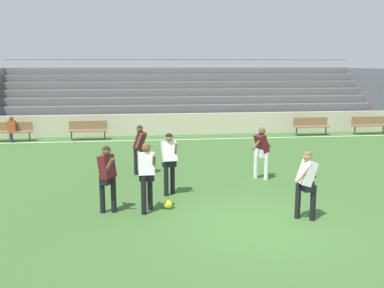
# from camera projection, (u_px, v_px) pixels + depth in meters

# --- Properties ---
(ground_plane) EXTENTS (160.00, 160.00, 0.00)m
(ground_plane) POSITION_uv_depth(u_px,v_px,m) (261.00, 224.00, 9.87)
(ground_plane) COLOR #3D662D
(field_line_sideline) EXTENTS (44.00, 0.12, 0.01)m
(field_line_sideline) POSITION_uv_depth(u_px,v_px,m) (194.00, 139.00, 21.19)
(field_line_sideline) COLOR white
(field_line_sideline) RESTS_ON ground
(sideline_wall) EXTENTS (48.00, 0.16, 1.09)m
(sideline_wall) POSITION_uv_depth(u_px,v_px,m) (191.00, 124.00, 22.60)
(sideline_wall) COLOR beige
(sideline_wall) RESTS_ON ground
(bleacher_stand) EXTENTS (22.14, 5.17, 3.93)m
(bleacher_stand) POSITION_uv_depth(u_px,v_px,m) (187.00, 96.00, 25.94)
(bleacher_stand) COLOR #897051
(bleacher_stand) RESTS_ON ground
(bench_near_wall_gap) EXTENTS (1.80, 0.40, 0.90)m
(bench_near_wall_gap) POSITION_uv_depth(u_px,v_px,m) (88.00, 128.00, 20.97)
(bench_near_wall_gap) COLOR olive
(bench_near_wall_gap) RESTS_ON ground
(bench_centre_sideline) EXTENTS (1.80, 0.40, 0.90)m
(bench_centre_sideline) POSITION_uv_depth(u_px,v_px,m) (311.00, 125.00, 22.34)
(bench_centre_sideline) COLOR olive
(bench_centre_sideline) RESTS_ON ground
(bench_far_right) EXTENTS (1.80, 0.40, 0.90)m
(bench_far_right) POSITION_uv_depth(u_px,v_px,m) (12.00, 130.00, 20.54)
(bench_far_right) COLOR olive
(bench_far_right) RESTS_ON ground
(bench_near_bin) EXTENTS (1.80, 0.40, 0.90)m
(bench_near_bin) POSITION_uv_depth(u_px,v_px,m) (369.00, 124.00, 22.72)
(bench_near_bin) COLOR olive
(bench_near_bin) RESTS_ON ground
(spectator_seated) EXTENTS (0.36, 0.42, 1.21)m
(spectator_seated) POSITION_uv_depth(u_px,v_px,m) (11.00, 127.00, 20.40)
(spectator_seated) COLOR #2D2D38
(spectator_seated) RESTS_ON ground
(player_white_trailing_run) EXTENTS (0.44, 0.59, 1.72)m
(player_white_trailing_run) POSITION_uv_depth(u_px,v_px,m) (147.00, 171.00, 10.54)
(player_white_trailing_run) COLOR black
(player_white_trailing_run) RESTS_ON ground
(player_white_pressing_high) EXTENTS (0.45, 0.51, 1.73)m
(player_white_pressing_high) POSITION_uv_depth(u_px,v_px,m) (169.00, 158.00, 11.96)
(player_white_pressing_high) COLOR black
(player_white_pressing_high) RESTS_ON ground
(player_dark_overlapping) EXTENTS (0.46, 0.65, 1.65)m
(player_dark_overlapping) POSITION_uv_depth(u_px,v_px,m) (107.00, 173.00, 10.50)
(player_dark_overlapping) COLOR black
(player_dark_overlapping) RESTS_ON ground
(player_white_on_ball) EXTENTS (0.66, 0.45, 1.62)m
(player_white_on_ball) POSITION_uv_depth(u_px,v_px,m) (306.00, 179.00, 10.04)
(player_white_on_ball) COLOR black
(player_white_on_ball) RESTS_ON ground
(player_dark_dropping_back) EXTENTS (0.76, 0.48, 1.64)m
(player_dark_dropping_back) POSITION_uv_depth(u_px,v_px,m) (261.00, 149.00, 13.68)
(player_dark_dropping_back) COLOR white
(player_dark_dropping_back) RESTS_ON ground
(player_dark_deep_cover) EXTENTS (0.50, 0.56, 1.63)m
(player_dark_deep_cover) POSITION_uv_depth(u_px,v_px,m) (140.00, 145.00, 14.21)
(player_dark_deep_cover) COLOR black
(player_dark_deep_cover) RESTS_ON ground
(soccer_ball) EXTENTS (0.22, 0.22, 0.22)m
(soccer_ball) POSITION_uv_depth(u_px,v_px,m) (168.00, 204.00, 10.94)
(soccer_ball) COLOR yellow
(soccer_ball) RESTS_ON ground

